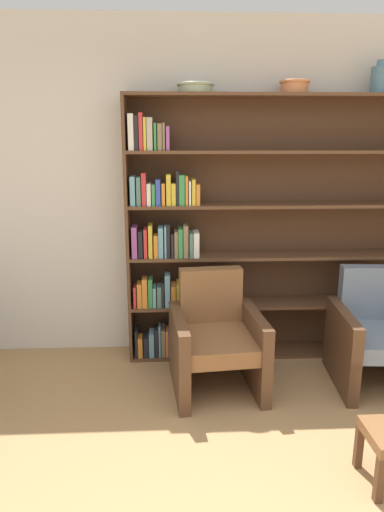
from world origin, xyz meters
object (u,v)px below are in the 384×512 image
at_px(bowl_slate, 196,88).
at_px(armchair_cushioned, 378,335).
at_px(bookshelf, 255,233).
at_px(vase_tall, 381,79).
at_px(bowl_olive, 294,86).
at_px(armchair_leather, 216,339).

height_order(bowl_slate, armchair_cushioned, bowl_slate).
height_order(bookshelf, vase_tall, vase_tall).
distance_m(bookshelf, vase_tall, 1.51).
xyz_separation_m(vase_tall, armchair_cushioned, (-0.07, -0.53, -1.88)).
bearing_deg(armchair_cushioned, vase_tall, -93.41).
bearing_deg(vase_tall, armchair_cushioned, -97.74).
relative_size(bowl_olive, armchair_leather, 0.27).
distance_m(vase_tall, armchair_cushioned, 1.95).
distance_m(bowl_olive, vase_tall, 0.67).
height_order(bookshelf, armchair_leather, bookshelf).
bearing_deg(bookshelf, bowl_slate, -177.46).
distance_m(bookshelf, armchair_cushioned, 1.23).
relative_size(bowl_slate, armchair_leather, 0.33).
bearing_deg(bookshelf, armchair_leather, -123.95).
bearing_deg(bowl_slate, bowl_olive, 0.00).
bearing_deg(armchair_leather, vase_tall, -163.29).
bearing_deg(vase_tall, bowl_olive, 180.00).
xyz_separation_m(vase_tall, armchair_leather, (-1.30, -0.53, -1.88)).
distance_m(bowl_slate, armchair_leather, 1.89).
relative_size(bowl_slate, vase_tall, 1.15).
height_order(vase_tall, armchair_leather, vase_tall).
bearing_deg(bookshelf, vase_tall, -1.36).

